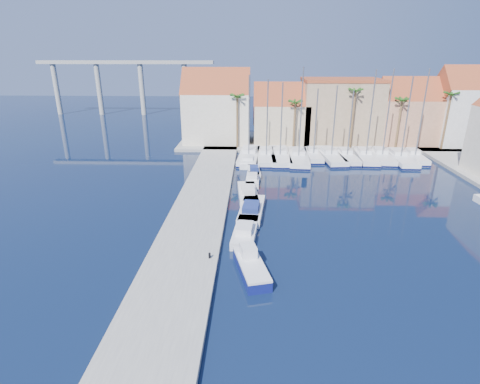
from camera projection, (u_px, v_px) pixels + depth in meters
name	position (u px, v px, depth m)	size (l,w,h in m)	color
ground	(295.00, 288.00, 27.75)	(260.00, 260.00, 0.00)	black
quay_west	(199.00, 211.00, 40.60)	(6.00, 77.00, 0.50)	gray
shore_north	(321.00, 142.00, 72.29)	(54.00, 16.00, 0.50)	gray
bollard	(210.00, 256.00, 30.72)	(0.19, 0.19, 0.48)	black
fishing_boat	(251.00, 266.00, 29.45)	(3.13, 5.79, 1.93)	navy
motorboat_west_0	(245.00, 231.00, 35.45)	(2.65, 6.55, 1.40)	white
motorboat_west_1	(252.00, 210.00, 40.34)	(3.09, 7.61, 1.40)	white
motorboat_west_2	(248.00, 193.00, 45.17)	(2.71, 6.90, 1.40)	white
motorboat_west_3	(253.00, 179.00, 49.96)	(1.91, 5.39, 1.40)	white
motorboat_west_4	(254.00, 171.00, 53.33)	(1.89, 5.24, 1.40)	white
motorboat_west_5	(248.00, 161.00, 58.67)	(2.48, 7.09, 1.40)	white
sailboat_0	(249.00, 155.00, 61.48)	(3.90, 11.77, 13.25)	white
sailboat_1	(266.00, 156.00, 61.00)	(2.88, 10.87, 12.68)	white
sailboat_2	(280.00, 156.00, 61.10)	(3.21, 11.70, 12.19)	white
sailboat_3	(298.00, 157.00, 60.39)	(3.71, 11.64, 14.47)	white
sailboat_4	(313.00, 155.00, 61.67)	(2.38, 8.44, 11.20)	white
sailboat_5	(330.00, 156.00, 61.21)	(3.87, 11.31, 11.74)	white
sailboat_6	(346.00, 156.00, 60.95)	(2.60, 9.71, 11.01)	white
sailboat_7	(365.00, 156.00, 60.98)	(3.41, 10.40, 14.07)	white
sailboat_8	(381.00, 156.00, 61.16)	(3.57, 10.40, 14.18)	white
sailboat_9	(399.00, 157.00, 60.11)	(3.10, 10.81, 13.13)	white
sailboat_10	(414.00, 156.00, 60.72)	(2.83, 8.80, 14.19)	white
building_0	(217.00, 109.00, 69.81)	(12.30, 9.00, 13.50)	beige
building_1	(281.00, 116.00, 69.85)	(10.30, 8.00, 11.00)	tan
building_2	(340.00, 110.00, 70.09)	(14.20, 10.20, 11.50)	#98805D
building_3	(406.00, 114.00, 68.91)	(10.30, 8.00, 12.00)	#B07659
building_4	(460.00, 109.00, 67.29)	(8.30, 8.00, 14.00)	silver
palm_0	(237.00, 98.00, 64.11)	(2.60, 2.60, 10.15)	brown
palm_1	(295.00, 104.00, 64.11)	(2.60, 2.60, 9.15)	brown
palm_2	(355.00, 93.00, 63.13)	(2.60, 2.60, 11.15)	brown
palm_3	(402.00, 102.00, 63.36)	(2.60, 2.60, 9.65)	brown
palm_4	(451.00, 96.00, 62.78)	(2.60, 2.60, 10.65)	brown
viaduct	(123.00, 77.00, 102.23)	(48.00, 2.20, 14.45)	#9E9E99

